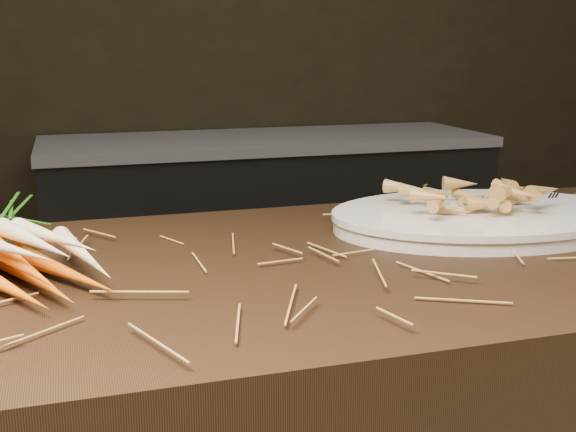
# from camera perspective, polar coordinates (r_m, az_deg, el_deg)

# --- Properties ---
(back_counter) EXTENTS (1.82, 0.62, 0.84)m
(back_counter) POSITION_cam_1_polar(r_m,az_deg,el_deg) (3.06, -1.57, -1.49)
(back_counter) COLOR black
(back_counter) RESTS_ON ground
(straw_bedding) EXTENTS (1.40, 0.60, 0.02)m
(straw_bedding) POSITION_cam_1_polar(r_m,az_deg,el_deg) (1.13, 9.19, -2.29)
(straw_bedding) COLOR olive
(straw_bedding) RESTS_ON main_counter
(serving_platter) EXTENTS (0.55, 0.39, 0.03)m
(serving_platter) POSITION_cam_1_polar(r_m,az_deg,el_deg) (1.29, 14.88, -0.34)
(serving_platter) COLOR white
(serving_platter) RESTS_ON main_counter
(roasted_veg_heap) EXTENTS (0.27, 0.21, 0.06)m
(roasted_veg_heap) POSITION_cam_1_polar(r_m,az_deg,el_deg) (1.28, 14.99, 1.49)
(roasted_veg_heap) COLOR #A1763B
(roasted_veg_heap) RESTS_ON serving_platter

